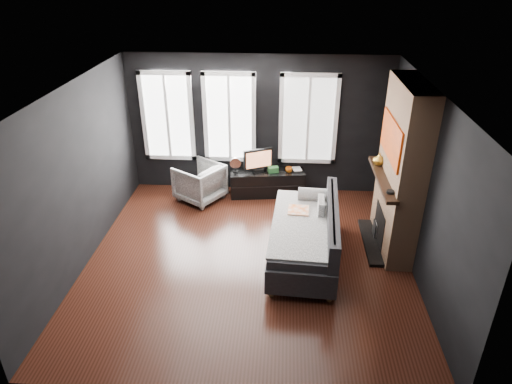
# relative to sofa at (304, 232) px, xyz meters

# --- Properties ---
(floor) EXTENTS (5.00, 5.00, 0.00)m
(floor) POSITION_rel_sofa_xyz_m (-0.85, -0.12, -0.47)
(floor) COLOR black
(floor) RESTS_ON ground
(ceiling) EXTENTS (5.00, 5.00, 0.00)m
(ceiling) POSITION_rel_sofa_xyz_m (-0.85, -0.12, 2.23)
(ceiling) COLOR white
(ceiling) RESTS_ON ground
(wall_back) EXTENTS (5.00, 0.02, 2.70)m
(wall_back) POSITION_rel_sofa_xyz_m (-0.85, 2.38, 0.88)
(wall_back) COLOR black
(wall_back) RESTS_ON ground
(wall_left) EXTENTS (0.02, 5.00, 2.70)m
(wall_left) POSITION_rel_sofa_xyz_m (-3.35, -0.12, 0.88)
(wall_left) COLOR black
(wall_left) RESTS_ON ground
(wall_right) EXTENTS (0.02, 5.00, 2.70)m
(wall_right) POSITION_rel_sofa_xyz_m (1.65, -0.12, 0.88)
(wall_right) COLOR black
(wall_right) RESTS_ON ground
(windows) EXTENTS (4.00, 0.16, 1.76)m
(windows) POSITION_rel_sofa_xyz_m (-1.30, 2.34, 1.91)
(windows) COLOR white
(windows) RESTS_ON wall_back
(fireplace) EXTENTS (0.70, 1.62, 2.70)m
(fireplace) POSITION_rel_sofa_xyz_m (1.45, 0.48, 0.88)
(fireplace) COLOR #93724C
(fireplace) RESTS_ON floor
(sofa) EXTENTS (1.23, 2.25, 0.94)m
(sofa) POSITION_rel_sofa_xyz_m (0.00, 0.00, 0.00)
(sofa) COLOR #262528
(sofa) RESTS_ON floor
(stripe_pillow) EXTENTS (0.11, 0.40, 0.39)m
(stripe_pillow) POSITION_rel_sofa_xyz_m (0.26, 0.34, 0.21)
(stripe_pillow) COLOR gray
(stripe_pillow) RESTS_ON sofa
(armchair) EXTENTS (1.03, 1.05, 0.80)m
(armchair) POSITION_rel_sofa_xyz_m (-1.95, 1.83, -0.07)
(armchair) COLOR silver
(armchair) RESTS_ON floor
(media_console) EXTENTS (1.50, 0.64, 0.50)m
(media_console) POSITION_rel_sofa_xyz_m (-0.65, 2.12, -0.22)
(media_console) COLOR black
(media_console) RESTS_ON floor
(monitor) EXTENTS (0.60, 0.37, 0.53)m
(monitor) POSITION_rel_sofa_xyz_m (-0.84, 2.09, 0.30)
(monitor) COLOR black
(monitor) RESTS_ON media_console
(desk_fan) EXTENTS (0.25, 0.25, 0.31)m
(desk_fan) POSITION_rel_sofa_xyz_m (-1.28, 2.05, 0.19)
(desk_fan) COLOR #949494
(desk_fan) RESTS_ON media_console
(mug) EXTENTS (0.15, 0.13, 0.13)m
(mug) POSITION_rel_sofa_xyz_m (-0.24, 2.11, 0.10)
(mug) COLOR #D46111
(mug) RESTS_ON media_console
(book) EXTENTS (0.17, 0.05, 0.23)m
(book) POSITION_rel_sofa_xyz_m (-0.16, 2.23, 0.14)
(book) COLOR #C5B096
(book) RESTS_ON media_console
(storage_box) EXTENTS (0.22, 0.17, 0.11)m
(storage_box) POSITION_rel_sofa_xyz_m (-0.55, 2.09, 0.08)
(storage_box) COLOR #286530
(storage_box) RESTS_ON media_console
(mantel_vase) EXTENTS (0.23, 0.24, 0.19)m
(mantel_vase) POSITION_rel_sofa_xyz_m (1.20, 0.93, 0.86)
(mantel_vase) COLOR gold
(mantel_vase) RESTS_ON fireplace
(mantel_clock) EXTENTS (0.14, 0.14, 0.04)m
(mantel_clock) POSITION_rel_sofa_xyz_m (1.20, -0.07, 0.78)
(mantel_clock) COLOR black
(mantel_clock) RESTS_ON fireplace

